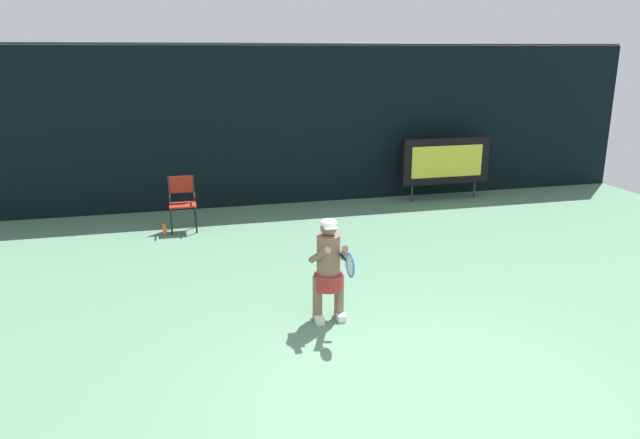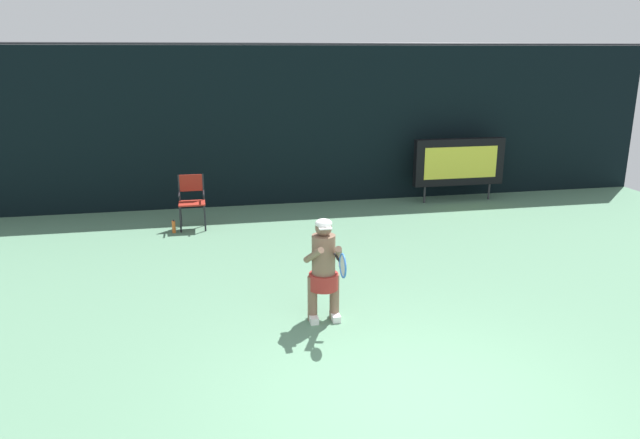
# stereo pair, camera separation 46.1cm
# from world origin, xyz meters

# --- Properties ---
(ground) EXTENTS (18.00, 22.00, 0.03)m
(ground) POSITION_xyz_m (0.00, -0.19, -0.01)
(ground) COLOR #568264
(backdrop_screen) EXTENTS (18.00, 0.12, 3.66)m
(backdrop_screen) POSITION_xyz_m (0.00, 8.50, 1.81)
(backdrop_screen) COLOR black
(backdrop_screen) RESTS_ON ground
(scoreboard) EXTENTS (2.20, 0.21, 1.50)m
(scoreboard) POSITION_xyz_m (3.99, 7.86, 0.95)
(scoreboard) COLOR black
(scoreboard) RESTS_ON ground
(umpire_chair) EXTENTS (0.52, 0.44, 1.08)m
(umpire_chair) POSITION_xyz_m (-2.22, 6.82, 0.62)
(umpire_chair) COLOR black
(umpire_chair) RESTS_ON ground
(water_bottle) EXTENTS (0.07, 0.07, 0.27)m
(water_bottle) POSITION_xyz_m (-2.59, 6.55, 0.12)
(water_bottle) COLOR orange
(water_bottle) RESTS_ON ground
(tennis_player) EXTENTS (0.53, 0.61, 1.40)m
(tennis_player) POSITION_xyz_m (-0.49, 2.09, 0.75)
(tennis_player) COLOR white
(tennis_player) RESTS_ON ground
(tennis_racket) EXTENTS (0.03, 0.60, 0.31)m
(tennis_racket) POSITION_xyz_m (-0.36, 1.57, 0.95)
(tennis_racket) COLOR black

